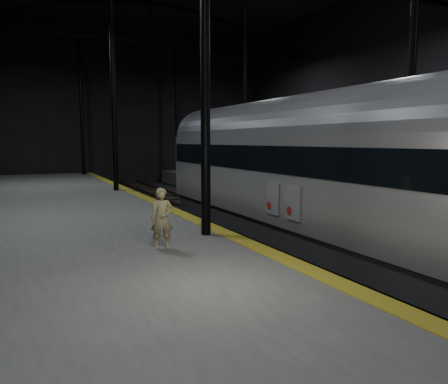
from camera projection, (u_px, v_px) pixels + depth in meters
ground at (254, 231)px, 17.41m from camera, size 44.00×44.00×0.00m
platform_left at (53, 236)px, 14.15m from camera, size 9.00×43.80×1.00m
platform_right at (393, 206)px, 20.55m from camera, size 9.00×43.80×1.00m
tactile_strip at (177, 212)px, 15.91m from camera, size 0.50×43.80×0.01m
track at (254, 229)px, 17.40m from camera, size 2.40×43.00×0.24m
train at (313, 167)px, 13.74m from camera, size 2.78×18.51×4.95m
woman at (162, 219)px, 10.41m from camera, size 0.61×0.48×1.47m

